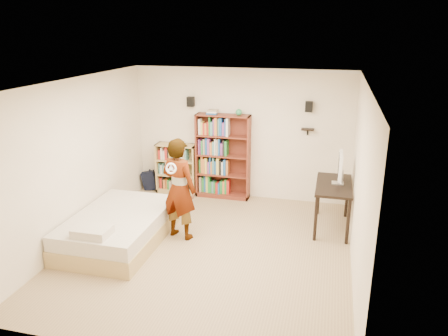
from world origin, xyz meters
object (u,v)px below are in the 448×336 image
at_px(computer_desk, 332,206).
at_px(person, 179,189).
at_px(tall_bookshelf, 223,157).
at_px(daybed, 119,224).
at_px(low_bookshelf, 177,169).

xyz_separation_m(computer_desk, person, (-2.53, -0.99, 0.46)).
distance_m(tall_bookshelf, person, 2.01).
height_order(computer_desk, daybed, computer_desk).
bearing_deg(tall_bookshelf, daybed, -116.02).
xyz_separation_m(tall_bookshelf, computer_desk, (2.27, -1.01, -0.47)).
bearing_deg(person, tall_bookshelf, -81.00).
bearing_deg(person, daybed, 41.50).
bearing_deg(computer_desk, daybed, -157.60).
bearing_deg(daybed, computer_desk, 22.40).
height_order(low_bookshelf, computer_desk, low_bookshelf).
distance_m(tall_bookshelf, computer_desk, 2.53).
height_order(low_bookshelf, person, person).
relative_size(computer_desk, person, 0.70).
bearing_deg(daybed, tall_bookshelf, 63.98).
height_order(computer_desk, person, person).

